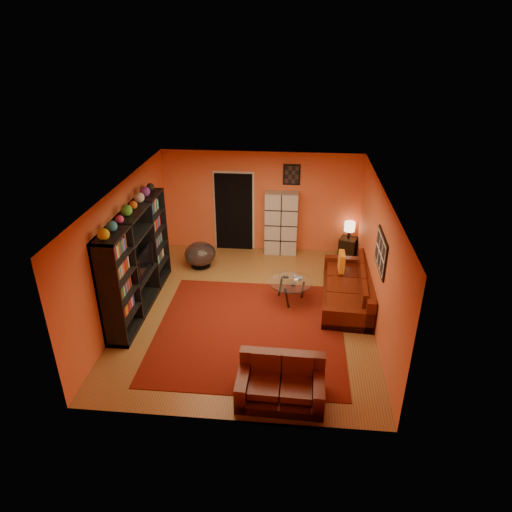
# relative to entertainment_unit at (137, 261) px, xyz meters

# --- Properties ---
(floor) EXTENTS (6.00, 6.00, 0.00)m
(floor) POSITION_rel_entertainment_unit_xyz_m (2.27, 0.00, -1.05)
(floor) COLOR brown
(floor) RESTS_ON ground
(ceiling) EXTENTS (6.00, 6.00, 0.00)m
(ceiling) POSITION_rel_entertainment_unit_xyz_m (2.27, 0.00, 1.55)
(ceiling) COLOR white
(ceiling) RESTS_ON wall_back
(wall_back) EXTENTS (6.00, 0.00, 6.00)m
(wall_back) POSITION_rel_entertainment_unit_xyz_m (2.27, 3.00, 0.25)
(wall_back) COLOR #E15D31
(wall_back) RESTS_ON floor
(wall_front) EXTENTS (6.00, 0.00, 6.00)m
(wall_front) POSITION_rel_entertainment_unit_xyz_m (2.27, -3.00, 0.25)
(wall_front) COLOR #E15D31
(wall_front) RESTS_ON floor
(wall_left) EXTENTS (0.00, 6.00, 6.00)m
(wall_left) POSITION_rel_entertainment_unit_xyz_m (-0.23, 0.00, 0.25)
(wall_left) COLOR #E15D31
(wall_left) RESTS_ON floor
(wall_right) EXTENTS (0.00, 6.00, 6.00)m
(wall_right) POSITION_rel_entertainment_unit_xyz_m (4.78, 0.00, 0.25)
(wall_right) COLOR #E15D31
(wall_right) RESTS_ON floor
(rug) EXTENTS (3.60, 3.60, 0.01)m
(rug) POSITION_rel_entertainment_unit_xyz_m (2.38, -0.70, -1.04)
(rug) COLOR #501009
(rug) RESTS_ON floor
(doorway) EXTENTS (0.95, 0.10, 2.04)m
(doorway) POSITION_rel_entertainment_unit_xyz_m (1.57, 2.96, -0.03)
(doorway) COLOR black
(doorway) RESTS_ON floor
(wall_art_right) EXTENTS (0.03, 1.00, 0.70)m
(wall_art_right) POSITION_rel_entertainment_unit_xyz_m (4.75, -0.30, 0.55)
(wall_art_right) COLOR black
(wall_art_right) RESTS_ON wall_right
(wall_art_back) EXTENTS (0.42, 0.03, 0.52)m
(wall_art_back) POSITION_rel_entertainment_unit_xyz_m (3.02, 2.98, 1.00)
(wall_art_back) COLOR black
(wall_art_back) RESTS_ON wall_back
(entertainment_unit) EXTENTS (0.45, 3.00, 2.10)m
(entertainment_unit) POSITION_rel_entertainment_unit_xyz_m (0.00, 0.00, 0.00)
(entertainment_unit) COLOR black
(entertainment_unit) RESTS_ON floor
(tv) EXTENTS (0.94, 0.12, 0.54)m
(tv) POSITION_rel_entertainment_unit_xyz_m (0.05, 0.04, -0.06)
(tv) COLOR black
(tv) RESTS_ON entertainment_unit
(sofa) EXTENTS (1.14, 2.49, 0.85)m
(sofa) POSITION_rel_entertainment_unit_xyz_m (4.42, 0.60, -0.77)
(sofa) COLOR #441209
(sofa) RESTS_ON rug
(loveseat) EXTENTS (1.38, 0.85, 0.85)m
(loveseat) POSITION_rel_entertainment_unit_xyz_m (3.05, -2.42, -0.76)
(loveseat) COLOR #441209
(loveseat) RESTS_ON rug
(throw_pillow) EXTENTS (0.12, 0.42, 0.42)m
(throw_pillow) POSITION_rel_entertainment_unit_xyz_m (4.22, 1.17, -0.42)
(throw_pillow) COLOR orange
(throw_pillow) RESTS_ON sofa
(coffee_table) EXTENTS (0.92, 0.92, 0.46)m
(coffee_table) POSITION_rel_entertainment_unit_xyz_m (3.12, 0.45, -0.63)
(coffee_table) COLOR silver
(coffee_table) RESTS_ON floor
(storage_cabinet) EXTENTS (0.82, 0.37, 1.64)m
(storage_cabinet) POSITION_rel_entertainment_unit_xyz_m (2.80, 2.80, -0.23)
(storage_cabinet) COLOR #B7B3A9
(storage_cabinet) RESTS_ON floor
(bowl_chair) EXTENTS (0.76, 0.76, 0.62)m
(bowl_chair) POSITION_rel_entertainment_unit_xyz_m (0.88, 1.84, -0.72)
(bowl_chair) COLOR black
(bowl_chair) RESTS_ON floor
(side_table) EXTENTS (0.51, 0.51, 0.50)m
(side_table) POSITION_rel_entertainment_unit_xyz_m (4.53, 2.75, -0.80)
(side_table) COLOR black
(side_table) RESTS_ON floor
(table_lamp) EXTENTS (0.26, 0.26, 0.44)m
(table_lamp) POSITION_rel_entertainment_unit_xyz_m (4.53, 2.75, -0.24)
(table_lamp) COLOR black
(table_lamp) RESTS_ON side_table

